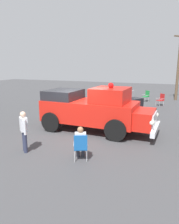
{
  "coord_description": "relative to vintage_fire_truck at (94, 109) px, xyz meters",
  "views": [
    {
      "loc": [
        -4.36,
        9.66,
        3.5
      ],
      "look_at": [
        -0.31,
        -0.54,
        1.0
      ],
      "focal_mm": 34.16,
      "sensor_mm": 36.0,
      "label": 1
    }
  ],
  "objects": [
    {
      "name": "traffic_cone",
      "position": [
        3.54,
        -1.63,
        -0.89
      ],
      "size": [
        0.4,
        0.4,
        0.64
      ],
      "color": "orange",
      "rests_on": "ground"
    },
    {
      "name": "ground_plane",
      "position": [
        0.55,
        0.53,
        -1.2
      ],
      "size": [
        60.0,
        60.0,
        0.0
      ],
      "primitive_type": "plane",
      "color": "#424244"
    },
    {
      "name": "lawn_chair_by_car",
      "position": [
        -1.46,
        -10.25,
        -0.61
      ],
      "size": [
        0.69,
        0.69,
        1.02
      ],
      "color": "#B7BABF",
      "rests_on": "ground"
    },
    {
      "name": "utility_pole",
      "position": [
        -4.05,
        -12.14,
        2.22
      ],
      "size": [
        1.22,
        1.35,
        6.55
      ],
      "color": "brown",
      "rests_on": "ground"
    },
    {
      "name": "lawn_chair_near_truck",
      "position": [
        -0.83,
        3.55,
        -0.61
      ],
      "size": [
        0.65,
        0.65,
        1.02
      ],
      "color": "#B7BABF",
      "rests_on": "ground"
    },
    {
      "name": "spectator_standing",
      "position": [
        1.61,
        3.61,
        -0.23
      ],
      "size": [
        0.54,
        0.51,
        1.68
      ],
      "color": "#2D334C",
      "rests_on": "ground"
    },
    {
      "name": "vintage_fire_truck",
      "position": [
        0.0,
        0.0,
        0.0
      ],
      "size": [
        6.02,
        2.47,
        2.59
      ],
      "color": "black",
      "rests_on": "ground"
    },
    {
      "name": "classic_hot_rod",
      "position": [
        0.55,
        -6.49,
        -0.45
      ],
      "size": [
        4.7,
        3.78,
        1.46
      ],
      "color": "black",
      "rests_on": "ground"
    },
    {
      "name": "spectator_seated",
      "position": [
        -0.77,
        3.43,
        -0.5
      ],
      "size": [
        0.56,
        0.64,
        1.29
      ],
      "color": "#383842",
      "rests_on": "ground"
    },
    {
      "name": "lawn_chair_spare",
      "position": [
        -2.89,
        -8.58,
        -0.61
      ],
      "size": [
        0.69,
        0.69,
        1.02
      ],
      "color": "#B7BABF",
      "rests_on": "ground"
    }
  ]
}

